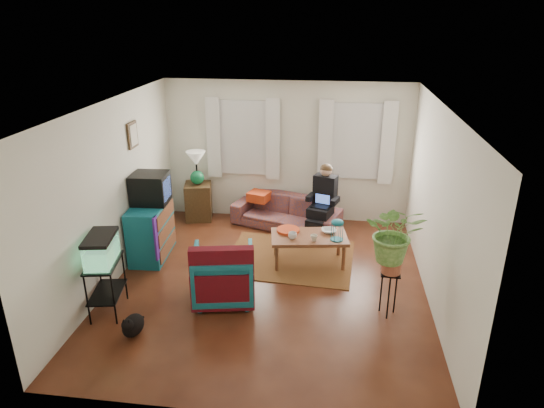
# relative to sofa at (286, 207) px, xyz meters

# --- Properties ---
(floor) EXTENTS (4.50, 5.00, 0.01)m
(floor) POSITION_rel_sofa_xyz_m (-0.05, -2.05, -0.38)
(floor) COLOR #4F2B14
(floor) RESTS_ON ground
(ceiling) EXTENTS (4.50, 5.00, 0.01)m
(ceiling) POSITION_rel_sofa_xyz_m (-0.05, -2.05, 2.22)
(ceiling) COLOR white
(ceiling) RESTS_ON wall_back
(wall_back) EXTENTS (4.50, 0.01, 2.60)m
(wall_back) POSITION_rel_sofa_xyz_m (-0.05, 0.45, 0.92)
(wall_back) COLOR silver
(wall_back) RESTS_ON floor
(wall_front) EXTENTS (4.50, 0.01, 2.60)m
(wall_front) POSITION_rel_sofa_xyz_m (-0.05, -4.55, 0.92)
(wall_front) COLOR silver
(wall_front) RESTS_ON floor
(wall_left) EXTENTS (0.01, 5.00, 2.60)m
(wall_left) POSITION_rel_sofa_xyz_m (-2.30, -2.05, 0.92)
(wall_left) COLOR silver
(wall_left) RESTS_ON floor
(wall_right) EXTENTS (0.01, 5.00, 2.60)m
(wall_right) POSITION_rel_sofa_xyz_m (2.20, -2.05, 0.92)
(wall_right) COLOR silver
(wall_right) RESTS_ON floor
(window_left) EXTENTS (1.08, 0.04, 1.38)m
(window_left) POSITION_rel_sofa_xyz_m (-0.85, 0.43, 1.17)
(window_left) COLOR white
(window_left) RESTS_ON wall_back
(window_right) EXTENTS (1.08, 0.04, 1.38)m
(window_right) POSITION_rel_sofa_xyz_m (1.20, 0.43, 1.17)
(window_right) COLOR white
(window_right) RESTS_ON wall_back
(curtains_left) EXTENTS (1.36, 0.06, 1.50)m
(curtains_left) POSITION_rel_sofa_xyz_m (-0.85, 0.35, 1.17)
(curtains_left) COLOR white
(curtains_left) RESTS_ON wall_back
(curtains_right) EXTENTS (1.36, 0.06, 1.50)m
(curtains_right) POSITION_rel_sofa_xyz_m (1.20, 0.35, 1.17)
(curtains_right) COLOR white
(curtains_right) RESTS_ON wall_back
(picture_frame) EXTENTS (0.04, 0.32, 0.40)m
(picture_frame) POSITION_rel_sofa_xyz_m (-2.26, -1.20, 1.57)
(picture_frame) COLOR #3D2616
(picture_frame) RESTS_ON wall_left
(area_rug) EXTENTS (2.11, 1.74, 0.01)m
(area_rug) POSITION_rel_sofa_xyz_m (0.19, -1.24, -0.37)
(area_rug) COLOR brown
(area_rug) RESTS_ON floor
(sofa) EXTENTS (2.09, 1.35, 0.76)m
(sofa) POSITION_rel_sofa_xyz_m (0.00, 0.00, 0.00)
(sofa) COLOR brown
(sofa) RESTS_ON floor
(seated_person) EXTENTS (0.65, 0.72, 1.16)m
(seated_person) POSITION_rel_sofa_xyz_m (0.67, -0.22, 0.20)
(seated_person) COLOR black
(seated_person) RESTS_ON sofa
(side_table) EXTENTS (0.57, 0.57, 0.70)m
(side_table) POSITION_rel_sofa_xyz_m (-1.70, 0.16, -0.03)
(side_table) COLOR #3C2216
(side_table) RESTS_ON floor
(table_lamp) EXTENTS (0.42, 0.42, 0.64)m
(table_lamp) POSITION_rel_sofa_xyz_m (-1.70, 0.16, 0.62)
(table_lamp) COLOR white
(table_lamp) RESTS_ON side_table
(dresser) EXTENTS (0.55, 1.02, 0.90)m
(dresser) POSITION_rel_sofa_xyz_m (-2.04, -1.42, 0.07)
(dresser) COLOR #116468
(dresser) RESTS_ON floor
(crt_tv) EXTENTS (0.58, 0.53, 0.48)m
(crt_tv) POSITION_rel_sofa_xyz_m (-2.02, -1.32, 0.75)
(crt_tv) COLOR black
(crt_tv) RESTS_ON dresser
(aquarium_stand) EXTENTS (0.48, 0.71, 0.73)m
(aquarium_stand) POSITION_rel_sofa_xyz_m (-2.05, -3.02, -0.01)
(aquarium_stand) COLOR black
(aquarium_stand) RESTS_ON floor
(aquarium) EXTENTS (0.43, 0.65, 0.39)m
(aquarium) POSITION_rel_sofa_xyz_m (-2.05, -3.02, 0.55)
(aquarium) COLOR #7FD899
(aquarium) RESTS_ON aquarium_stand
(black_cat) EXTENTS (0.26, 0.39, 0.32)m
(black_cat) POSITION_rel_sofa_xyz_m (-1.53, -3.46, -0.22)
(black_cat) COLOR black
(black_cat) RESTS_ON floor
(armchair) EXTENTS (0.93, 0.89, 0.83)m
(armchair) POSITION_rel_sofa_xyz_m (-0.60, -2.51, 0.03)
(armchair) COLOR #11576A
(armchair) RESTS_ON floor
(serape_throw) EXTENTS (0.85, 0.34, 0.68)m
(serape_throw) POSITION_rel_sofa_xyz_m (-0.54, -2.83, 0.20)
(serape_throw) COLOR #9E0A0A
(serape_throw) RESTS_ON armchair
(coffee_table) EXTENTS (1.25, 0.81, 0.49)m
(coffee_table) POSITION_rel_sofa_xyz_m (0.50, -1.35, -0.14)
(coffee_table) COLOR brown
(coffee_table) RESTS_ON floor
(cup_a) EXTENTS (0.15, 0.15, 0.10)m
(cup_a) POSITION_rel_sofa_xyz_m (0.25, -1.50, 0.15)
(cup_a) COLOR white
(cup_a) RESTS_ON coffee_table
(cup_b) EXTENTS (0.12, 0.12, 0.10)m
(cup_b) POSITION_rel_sofa_xyz_m (0.58, -1.54, 0.15)
(cup_b) COLOR beige
(cup_b) RESTS_ON coffee_table
(bowl) EXTENTS (0.26, 0.26, 0.06)m
(bowl) POSITION_rel_sofa_xyz_m (0.80, -1.20, 0.13)
(bowl) COLOR white
(bowl) RESTS_ON coffee_table
(snack_tray) EXTENTS (0.41, 0.41, 0.04)m
(snack_tray) POSITION_rel_sofa_xyz_m (0.16, -1.25, 0.12)
(snack_tray) COLOR #B21414
(snack_tray) RESTS_ON coffee_table
(birdcage) EXTENTS (0.22, 0.22, 0.34)m
(birdcage) POSITION_rel_sofa_xyz_m (0.92, -1.45, 0.27)
(birdcage) COLOR #115B6B
(birdcage) RESTS_ON coffee_table
(plant_stand) EXTENTS (0.28, 0.28, 0.63)m
(plant_stand) POSITION_rel_sofa_xyz_m (1.61, -2.60, -0.07)
(plant_stand) COLOR black
(plant_stand) RESTS_ON floor
(potted_plant) EXTENTS (0.76, 0.67, 0.79)m
(potted_plant) POSITION_rel_sofa_xyz_m (1.61, -2.60, 0.68)
(potted_plant) COLOR #599947
(potted_plant) RESTS_ON plant_stand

